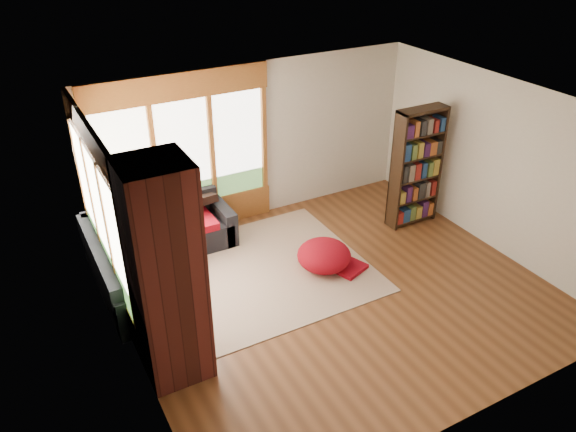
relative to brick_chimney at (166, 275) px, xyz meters
name	(u,v)px	position (x,y,z in m)	size (l,w,h in m)	color
floor	(336,290)	(2.40, 0.35, -1.30)	(5.50, 5.50, 0.00)	#573018
ceiling	(345,110)	(2.40, 0.35, 1.30)	(5.50, 5.50, 0.00)	white
wall_back	(255,143)	(2.40, 2.85, 0.00)	(5.50, 0.04, 2.60)	silver
wall_front	(488,322)	(2.40, -2.15, 0.00)	(5.50, 0.04, 2.60)	silver
wall_left	(124,268)	(-0.35, 0.35, 0.00)	(0.04, 5.00, 2.60)	silver
wall_right	(496,165)	(5.15, 0.35, 0.00)	(0.04, 5.00, 2.60)	silver
windows_back	(184,155)	(1.20, 2.82, 0.05)	(2.82, 0.10, 1.90)	#9A5D27
windows_left	(101,214)	(-0.32, 1.55, 0.05)	(0.10, 2.62, 1.90)	#9A5D27
roller_blind	(84,160)	(-0.29, 2.38, 0.45)	(0.03, 0.72, 0.90)	#829B56
brick_chimney	(166,275)	(0.00, 0.00, 0.00)	(0.70, 0.70, 2.60)	#471914
sectional_sofa	(159,250)	(0.45, 2.05, -1.00)	(2.20, 2.20, 0.80)	black
area_rug	(245,276)	(1.43, 1.25, -1.29)	(3.50, 2.68, 0.01)	beige
bookshelf	(416,168)	(4.54, 1.37, -0.31)	(0.84, 0.28, 1.97)	black
pouf	(324,255)	(2.54, 0.90, -1.08)	(0.79, 0.79, 0.43)	#9A0814
dog_tan	(180,217)	(0.80, 2.01, -0.53)	(0.96, 0.90, 0.47)	brown
dog_brindle	(139,243)	(0.11, 1.66, -0.56)	(0.60, 0.81, 0.41)	black
throw_pillows	(155,216)	(0.48, 2.20, -0.52)	(1.98, 1.68, 0.45)	black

